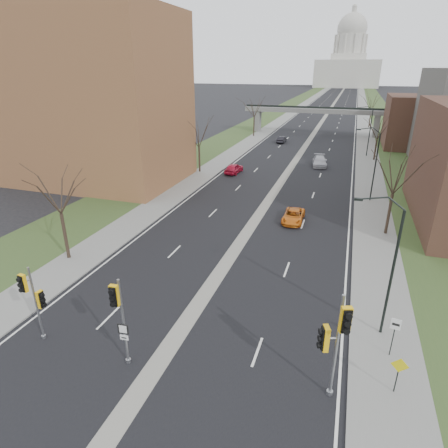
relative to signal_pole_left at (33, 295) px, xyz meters
The scene contains 29 objects.
ground 8.14m from the signal_pole_left, ahead, with size 700.00×700.00×0.00m, color black.
road_surface 151.30m from the signal_pole_left, 87.19° to the left, with size 20.00×600.00×0.01m, color black.
median_strip 151.30m from the signal_pole_left, 87.19° to the left, with size 1.20×600.00×0.02m, color gray.
sidewalk_right 152.36m from the signal_pole_left, 82.68° to the left, with size 4.00×600.00×0.12m, color gray.
sidewalk_left 151.19m from the signal_pole_left, 91.74° to the left, with size 4.00×600.00×0.12m, color gray.
grass_verge_right 153.24m from the signal_pole_left, 80.45° to the left, with size 8.00×600.00×0.10m, color #304720.
grass_verge_left 151.49m from the signal_pole_left, 94.01° to the left, with size 8.00×600.00×0.10m, color #304720.
apartment_building 37.05m from the signal_pole_left, 120.88° to the left, with size 25.00×16.00×22.00m, color #955E3B.
commercial_block_far 76.95m from the signal_pole_left, 67.52° to the left, with size 14.00×14.00×10.00m, color #523426.
pedestrian_bridge 81.44m from the signal_pole_left, 84.78° to the left, with size 34.00×3.00×6.45m.
capitol 321.54m from the signal_pole_left, 88.68° to the left, with size 48.00×42.00×55.75m.
streetlight_near 20.07m from the signal_pole_left, 21.06° to the left, with size 2.61×0.20×8.70m.
streetlight_mid 38.04m from the signal_pole_left, 60.92° to the left, with size 2.61×0.20×8.70m.
streetlight_far 62.00m from the signal_pole_left, 72.70° to the left, with size 2.61×0.20×8.70m.
tree_left_a 11.21m from the signal_pole_left, 121.61° to the left, with size 7.20×7.20×9.40m.
tree_left_b 39.60m from the signal_pole_left, 98.14° to the left, with size 6.75×6.75×8.81m.
tree_left_c 73.40m from the signal_pole_left, 94.37° to the left, with size 7.65×7.65×9.99m.
tree_right_a 31.00m from the signal_pole_left, 48.52° to the left, with size 7.20×7.20×9.40m.
tree_right_b 59.74m from the signal_pole_left, 70.00° to the left, with size 6.30×6.30×8.22m.
tree_right_c 98.30m from the signal_pole_left, 78.01° to the left, with size 7.65×7.65×9.99m.
signal_pole_left is the anchor object (origin of this frame).
signal_pole_median 5.84m from the signal_pole_left, ahead, with size 0.61×0.88×5.32m.
signal_pole_right 16.48m from the signal_pole_left, ahead, with size 1.32×0.98×5.88m.
speed_limit_sign 20.29m from the signal_pole_left, 14.67° to the left, with size 0.53×0.11×2.45m.
warning_sign 19.83m from the signal_pole_left, ahead, with size 0.83×0.09×2.12m.
car_left_near 40.30m from the signal_pole_left, 90.56° to the left, with size 1.80×4.48×1.52m, color #B1142F.
car_left_far 67.51m from the signal_pole_left, 88.25° to the left, with size 1.43×4.11×1.35m, color black.
car_right_near 26.21m from the signal_pole_left, 64.29° to the left, with size 2.07×4.48×1.25m, color orange.
car_right_mid 50.51m from the signal_pole_left, 76.60° to the left, with size 2.19×5.40×1.57m, color #AEAEB6.
Camera 1 is at (8.55, -14.70, 15.17)m, focal length 30.00 mm.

